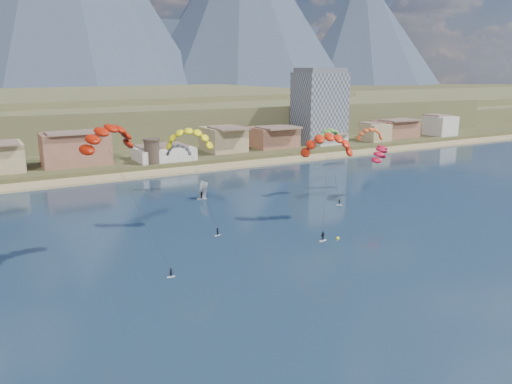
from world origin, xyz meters
TOP-DOWN VIEW (x-y plane):
  - ground at (0.00, 0.00)m, footprint 2400.00×2400.00m
  - beach at (0.00, 106.00)m, footprint 2200.00×12.00m
  - land at (0.00, 560.00)m, footprint 2200.00×900.00m
  - foothills at (22.39, 232.47)m, footprint 940.00×210.00m
  - town at (-40.00, 122.00)m, footprint 400.00×24.00m
  - apartment_tower at (85.00, 128.00)m, footprint 20.00×16.00m
  - watchtower at (5.00, 114.00)m, footprint 5.82×5.82m
  - kitesurfer_red at (-27.74, 34.88)m, footprint 12.55×17.38m
  - kitesurfer_yellow at (-8.19, 46.31)m, footprint 11.22×12.72m
  - kitesurfer_orange at (20.82, 36.58)m, footprint 16.94×17.09m
  - kitesurfer_green at (34.72, 54.45)m, footprint 9.31×12.49m
  - distant_kite_dark at (2.01, 80.18)m, footprint 7.88×6.84m
  - distant_kite_orange at (50.12, 55.79)m, footprint 8.68×6.86m
  - distant_kite_red at (44.68, 45.66)m, footprint 9.47×8.43m
  - windsurfer at (3.70, 68.08)m, footprint 2.78×3.00m
  - buoy at (14.82, 24.22)m, footprint 0.67×0.67m

SIDE VIEW (x-z plane):
  - ground at x=0.00m, z-range 0.00..0.00m
  - land at x=0.00m, z-range -2.00..2.00m
  - buoy at x=14.82m, z-range -0.22..0.45m
  - beach at x=0.00m, z-range -0.20..0.70m
  - windsurfer at x=3.70m, z-range -0.85..3.80m
  - watchtower at x=5.00m, z-range 2.07..10.67m
  - town at x=-40.00m, z-range 2.00..14.00m
  - foothills at x=22.39m, z-range 0.08..18.08m
  - distant_kite_dark at x=2.01m, z-range 4.67..19.76m
  - distant_kite_red at x=44.68m, z-range 4.84..21.10m
  - distant_kite_orange at x=50.12m, z-range 6.87..26.02m
  - kitesurfer_green at x=34.72m, z-range 7.04..26.92m
  - apartment_tower at x=85.00m, z-range 1.82..33.82m
  - kitesurfer_orange at x=20.82m, z-range 6.48..29.94m
  - kitesurfer_yellow at x=-8.19m, z-range 8.74..31.56m
  - kitesurfer_red at x=-27.74m, z-range 9.49..36.62m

